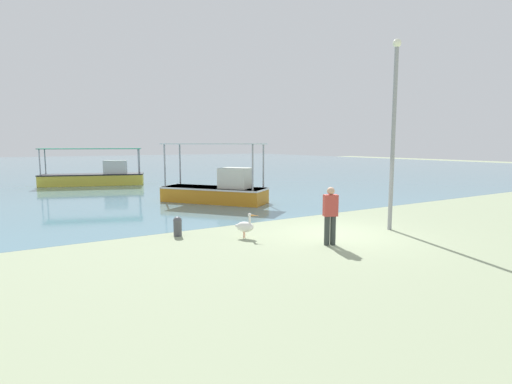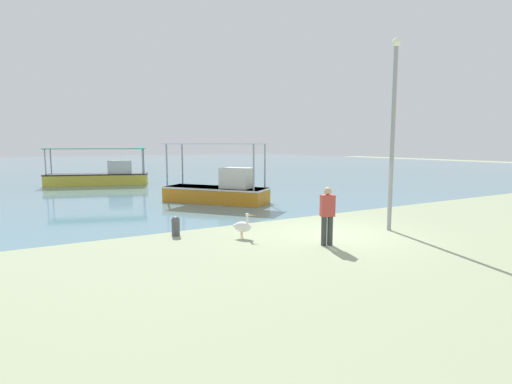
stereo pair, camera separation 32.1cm
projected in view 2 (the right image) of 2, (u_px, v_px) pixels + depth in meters
ground at (335, 234)px, 12.92m from camera, size 120.00×120.00×0.00m
harbor_water at (97, 165)px, 54.08m from camera, size 110.00×90.00×0.00m
fishing_boat_outer at (100, 176)px, 28.42m from camera, size 7.05×3.65×2.59m
fishing_boat_near_right at (219, 189)px, 19.86m from camera, size 4.56×5.24×2.93m
pelican at (243, 226)px, 12.37m from camera, size 0.60×0.69×0.80m
lamp_post at (393, 126)px, 13.15m from camera, size 0.28×0.28×6.30m
mooring_bollard at (176, 225)px, 12.70m from camera, size 0.27×0.27×0.63m
fisherman_standing at (327, 214)px, 11.42m from camera, size 0.45×0.36×1.69m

